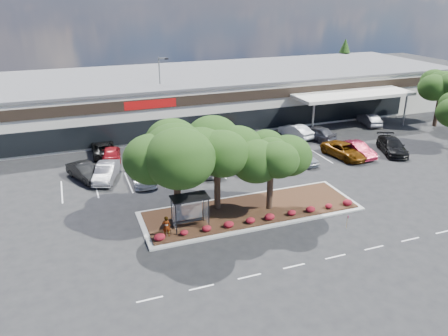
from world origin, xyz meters
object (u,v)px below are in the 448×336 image
object	(u,v)px
survey_stake	(347,220)
car_1	(106,172)
car_0	(85,172)
light_pole	(162,100)

from	to	relation	value
survey_stake	car_1	bearing A→B (deg)	135.54
survey_stake	car_0	bearing A→B (deg)	137.31
light_pole	car_0	xyz separation A→B (m)	(-10.47, -12.36, -3.37)
light_pole	survey_stake	xyz separation A→B (m)	(7.56, -28.99, -3.47)
car_0	car_1	bearing A→B (deg)	-46.46
car_1	car_0	bearing A→B (deg)	175.80
car_1	survey_stake	bearing A→B (deg)	-25.87
light_pole	car_1	size ratio (longest dim) A/B	1.90
light_pole	car_0	size ratio (longest dim) A/B	1.94
survey_stake	car_1	xyz separation A→B (m)	(-16.14, 15.84, 0.12)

